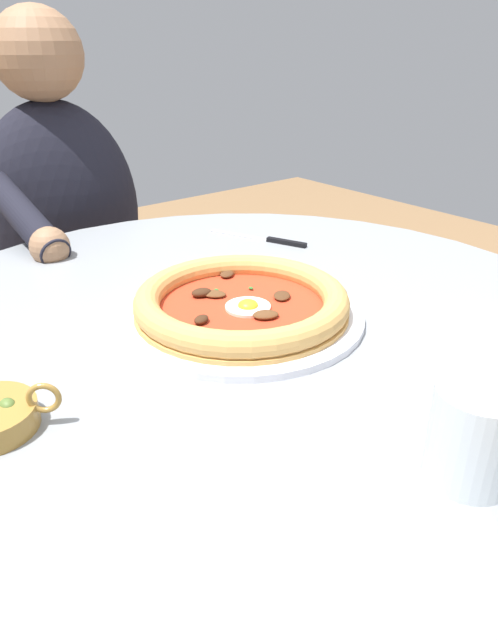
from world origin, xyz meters
The scene contains 6 objects.
dining_table centered at (0.00, 0.00, 0.56)m, with size 1.05×1.05×0.72m.
pizza_on_plate centered at (0.00, 0.00, 0.74)m, with size 0.33×0.33×0.05m.
water_glass centered at (-0.37, 0.04, 0.76)m, with size 0.08×0.08×0.09m.
steak_knife centered at (0.22, -0.25, 0.72)m, with size 0.20×0.09×0.01m.
diner_person centered at (0.70, -0.03, 0.50)m, with size 0.49×0.38×1.13m.
cafe_chair_diner centered at (0.85, -0.04, 0.50)m, with size 0.44×0.44×0.82m.
Camera 1 is at (-0.54, 0.43, 1.06)m, focal length 31.51 mm.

